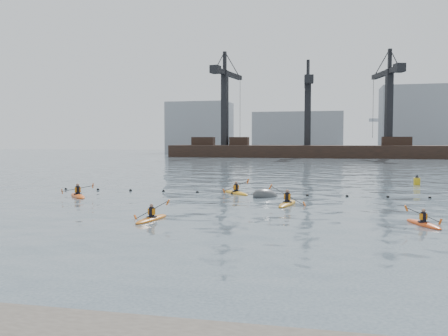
{
  "coord_description": "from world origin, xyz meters",
  "views": [
    {
      "loc": [
        5.63,
        -14.98,
        4.28
      ],
      "look_at": [
        0.03,
        10.14,
        2.8
      ],
      "focal_mm": 38.0,
      "sensor_mm": 36.0,
      "label": 1
    }
  ],
  "objects_px": {
    "mooring_buoy": "(266,197)",
    "nav_buoy": "(417,181)",
    "kayaker_5": "(236,192)",
    "kayaker_3": "(287,203)",
    "kayaker_4": "(423,223)",
    "kayaker_0": "(152,218)",
    "kayaker_2": "(78,195)"
  },
  "relations": [
    {
      "from": "mooring_buoy",
      "to": "kayaker_2",
      "type": "bearing_deg",
      "value": -167.69
    },
    {
      "from": "kayaker_2",
      "to": "kayaker_3",
      "type": "height_order",
      "value": "kayaker_3"
    },
    {
      "from": "nav_buoy",
      "to": "kayaker_0",
      "type": "bearing_deg",
      "value": -125.27
    },
    {
      "from": "kayaker_5",
      "to": "mooring_buoy",
      "type": "bearing_deg",
      "value": -72.84
    },
    {
      "from": "kayaker_4",
      "to": "kayaker_5",
      "type": "relative_size",
      "value": 0.96
    },
    {
      "from": "kayaker_4",
      "to": "kayaker_5",
      "type": "distance_m",
      "value": 17.05
    },
    {
      "from": "kayaker_4",
      "to": "kayaker_3",
      "type": "bearing_deg",
      "value": -61.59
    },
    {
      "from": "kayaker_2",
      "to": "kayaker_4",
      "type": "height_order",
      "value": "kayaker_4"
    },
    {
      "from": "kayaker_5",
      "to": "nav_buoy",
      "type": "height_order",
      "value": "kayaker_5"
    },
    {
      "from": "kayaker_3",
      "to": "mooring_buoy",
      "type": "bearing_deg",
      "value": 124.77
    },
    {
      "from": "kayaker_0",
      "to": "mooring_buoy",
      "type": "distance_m",
      "value": 12.85
    },
    {
      "from": "kayaker_0",
      "to": "kayaker_3",
      "type": "distance_m",
      "value": 10.21
    },
    {
      "from": "kayaker_3",
      "to": "kayaker_4",
      "type": "bearing_deg",
      "value": -30.67
    },
    {
      "from": "nav_buoy",
      "to": "kayaker_2",
      "type": "bearing_deg",
      "value": -149.32
    },
    {
      "from": "kayaker_3",
      "to": "kayaker_5",
      "type": "height_order",
      "value": "kayaker_3"
    },
    {
      "from": "kayaker_0",
      "to": "kayaker_4",
      "type": "height_order",
      "value": "kayaker_0"
    },
    {
      "from": "kayaker_5",
      "to": "nav_buoy",
      "type": "xyz_separation_m",
      "value": [
        15.73,
        11.44,
        0.24
      ]
    },
    {
      "from": "kayaker_5",
      "to": "mooring_buoy",
      "type": "height_order",
      "value": "kayaker_5"
    },
    {
      "from": "kayaker_2",
      "to": "kayaker_5",
      "type": "bearing_deg",
      "value": -18.65
    },
    {
      "from": "mooring_buoy",
      "to": "kayaker_3",
      "type": "bearing_deg",
      "value": -64.47
    },
    {
      "from": "kayaker_2",
      "to": "kayaker_3",
      "type": "bearing_deg",
      "value": -45.01
    },
    {
      "from": "mooring_buoy",
      "to": "nav_buoy",
      "type": "xyz_separation_m",
      "value": [
        13.1,
        13.06,
        0.35
      ]
    },
    {
      "from": "kayaker_4",
      "to": "nav_buoy",
      "type": "height_order",
      "value": "kayaker_4"
    },
    {
      "from": "kayaker_4",
      "to": "nav_buoy",
      "type": "distance_m",
      "value": 23.78
    },
    {
      "from": "kayaker_3",
      "to": "kayaker_0",
      "type": "bearing_deg",
      "value": -121.24
    },
    {
      "from": "kayaker_2",
      "to": "nav_buoy",
      "type": "relative_size",
      "value": 2.81
    },
    {
      "from": "kayaker_4",
      "to": "kayaker_5",
      "type": "xyz_separation_m",
      "value": [
        -12.06,
        12.05,
        0.02
      ]
    },
    {
      "from": "kayaker_2",
      "to": "kayaker_4",
      "type": "bearing_deg",
      "value": -58.29
    },
    {
      "from": "kayaker_3",
      "to": "kayaker_4",
      "type": "distance_m",
      "value": 9.67
    },
    {
      "from": "kayaker_4",
      "to": "mooring_buoy",
      "type": "bearing_deg",
      "value": -69.54
    },
    {
      "from": "kayaker_2",
      "to": "kayaker_5",
      "type": "distance_m",
      "value": 12.39
    },
    {
      "from": "kayaker_0",
      "to": "mooring_buoy",
      "type": "xyz_separation_m",
      "value": [
        4.61,
        11.99,
        -0.1
      ]
    }
  ]
}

